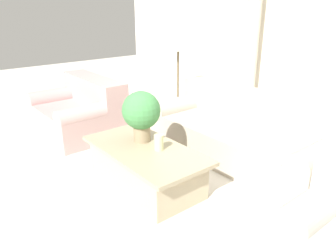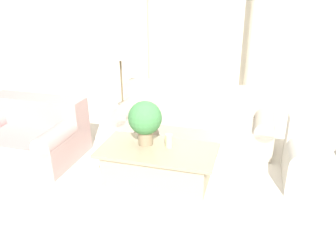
{
  "view_description": "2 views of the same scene",
  "coord_description": "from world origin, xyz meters",
  "px_view_note": "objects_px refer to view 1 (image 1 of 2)",
  "views": [
    {
      "loc": [
        2.48,
        -2.19,
        1.85
      ],
      "look_at": [
        -0.11,
        -0.09,
        0.58
      ],
      "focal_mm": 35.0,
      "sensor_mm": 36.0,
      "label": 1
    },
    {
      "loc": [
        0.97,
        -3.8,
        2.23
      ],
      "look_at": [
        -0.06,
        0.0,
        0.56
      ],
      "focal_mm": 35.0,
      "sensor_mm": 36.0,
      "label": 2
    }
  ],
  "objects_px": {
    "loveseat": "(80,110)",
    "floor_lamp": "(178,46)",
    "coffee_table": "(145,166)",
    "sofa_long": "(243,133)",
    "potted_plant": "(141,112)"
  },
  "relations": [
    {
      "from": "loveseat",
      "to": "floor_lamp",
      "type": "relative_size",
      "value": 0.95
    },
    {
      "from": "loveseat",
      "to": "coffee_table",
      "type": "height_order",
      "value": "loveseat"
    },
    {
      "from": "sofa_long",
      "to": "loveseat",
      "type": "height_order",
      "value": "same"
    },
    {
      "from": "sofa_long",
      "to": "coffee_table",
      "type": "bearing_deg",
      "value": -97.94
    },
    {
      "from": "sofa_long",
      "to": "floor_lamp",
      "type": "height_order",
      "value": "floor_lamp"
    },
    {
      "from": "potted_plant",
      "to": "floor_lamp",
      "type": "bearing_deg",
      "value": 123.74
    },
    {
      "from": "sofa_long",
      "to": "coffee_table",
      "type": "relative_size",
      "value": 1.69
    },
    {
      "from": "coffee_table",
      "to": "potted_plant",
      "type": "distance_m",
      "value": 0.58
    },
    {
      "from": "sofa_long",
      "to": "potted_plant",
      "type": "height_order",
      "value": "potted_plant"
    },
    {
      "from": "coffee_table",
      "to": "floor_lamp",
      "type": "distance_m",
      "value": 1.94
    },
    {
      "from": "coffee_table",
      "to": "potted_plant",
      "type": "relative_size",
      "value": 2.55
    },
    {
      "from": "potted_plant",
      "to": "coffee_table",
      "type": "bearing_deg",
      "value": -26.48
    },
    {
      "from": "loveseat",
      "to": "potted_plant",
      "type": "height_order",
      "value": "potted_plant"
    },
    {
      "from": "floor_lamp",
      "to": "coffee_table",
      "type": "bearing_deg",
      "value": -52.69
    },
    {
      "from": "sofa_long",
      "to": "loveseat",
      "type": "relative_size",
      "value": 1.69
    }
  ]
}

